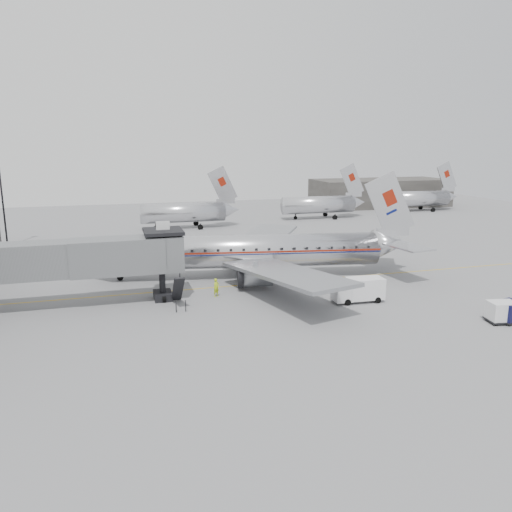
{
  "coord_description": "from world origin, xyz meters",
  "views": [
    {
      "loc": [
        -13.24,
        -40.54,
        13.9
      ],
      "look_at": [
        -0.11,
        4.79,
        3.2
      ],
      "focal_mm": 35.0,
      "sensor_mm": 36.0,
      "label": 1
    }
  ],
  "objects_px": {
    "baggage_cart_navy": "(509,311)",
    "baggage_cart_white": "(502,312)",
    "airliner": "(253,251)",
    "ramp_worker": "(216,288)",
    "service_van": "(359,289)"
  },
  "relations": [
    {
      "from": "baggage_cart_navy",
      "to": "baggage_cart_white",
      "type": "xyz_separation_m",
      "value": [
        -0.71,
        0.0,
        0.02
      ]
    },
    {
      "from": "airliner",
      "to": "baggage_cart_white",
      "type": "xyz_separation_m",
      "value": [
        15.16,
        -18.88,
        -1.89
      ]
    },
    {
      "from": "airliner",
      "to": "ramp_worker",
      "type": "height_order",
      "value": "airliner"
    },
    {
      "from": "baggage_cart_white",
      "to": "service_van",
      "type": "bearing_deg",
      "value": 146.14
    },
    {
      "from": "service_van",
      "to": "baggage_cart_navy",
      "type": "bearing_deg",
      "value": -38.42
    },
    {
      "from": "service_van",
      "to": "baggage_cart_navy",
      "type": "relative_size",
      "value": 1.89
    },
    {
      "from": "service_van",
      "to": "baggage_cart_white",
      "type": "height_order",
      "value": "service_van"
    },
    {
      "from": "baggage_cart_white",
      "to": "ramp_worker",
      "type": "bearing_deg",
      "value": 157.25
    },
    {
      "from": "service_van",
      "to": "ramp_worker",
      "type": "height_order",
      "value": "service_van"
    },
    {
      "from": "airliner",
      "to": "service_van",
      "type": "relative_size",
      "value": 7.52
    },
    {
      "from": "airliner",
      "to": "baggage_cart_white",
      "type": "relative_size",
      "value": 14.47
    },
    {
      "from": "airliner",
      "to": "ramp_worker",
      "type": "relative_size",
      "value": 20.23
    },
    {
      "from": "baggage_cart_navy",
      "to": "baggage_cart_white",
      "type": "distance_m",
      "value": 0.71
    },
    {
      "from": "ramp_worker",
      "to": "service_van",
      "type": "bearing_deg",
      "value": -52.76
    },
    {
      "from": "service_van",
      "to": "airliner",
      "type": "bearing_deg",
      "value": 124.99
    }
  ]
}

